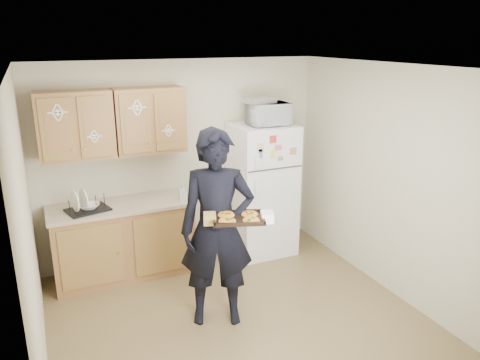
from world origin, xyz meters
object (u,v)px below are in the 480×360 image
person (217,229)px  microwave (269,114)px  baking_tray (239,219)px  refrigerator (262,189)px  dish_rack (87,203)px

person → microwave: size_ratio=3.96×
person → baking_tray: size_ratio=4.27×
microwave → refrigerator: bearing=134.4°
refrigerator → person: (-1.12, -1.27, 0.13)m
baking_tray → microwave: size_ratio=0.93×
baking_tray → microwave: bearing=74.0°
refrigerator → dish_rack: refrigerator is taller
refrigerator → person: person is taller
microwave → dish_rack: microwave is taller
baking_tray → refrigerator: bearing=76.2°
microwave → dish_rack: 2.38m
person → microwave: bearing=65.7°
refrigerator → person: size_ratio=0.87×
baking_tray → dish_rack: baking_tray is taller
baking_tray → dish_rack: bearing=146.4°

